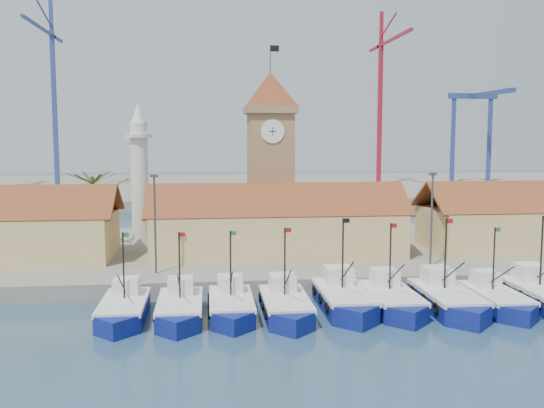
{
  "coord_description": "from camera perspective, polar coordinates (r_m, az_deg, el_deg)",
  "views": [
    {
      "loc": [
        -7.32,
        -43.2,
        13.89
      ],
      "look_at": [
        -0.66,
        18.0,
        7.06
      ],
      "focal_mm": 40.0,
      "sensor_mm": 36.0,
      "label": 1
    }
  ],
  "objects": [
    {
      "name": "minaret",
      "position": [
        71.74,
        -12.36,
        2.86
      ],
      "size": [
        3.0,
        3.0,
        16.3
      ],
      "color": "silver",
      "rests_on": "quay"
    },
    {
      "name": "boat_5",
      "position": [
        50.03,
        11.29,
        -9.0
      ],
      "size": [
        3.56,
        9.76,
        7.39
      ],
      "color": "navy",
      "rests_on": "ground"
    },
    {
      "name": "lamp_posts",
      "position": [
        56.24,
        1.84,
        -1.24
      ],
      "size": [
        80.7,
        0.25,
        9.03
      ],
      "color": "#3F3F44",
      "rests_on": "quay"
    },
    {
      "name": "terminal",
      "position": [
        153.92,
        -3.46,
        1.52
      ],
      "size": [
        240.0,
        80.0,
        2.0
      ],
      "primitive_type": "cube",
      "color": "gray",
      "rests_on": "ground"
    },
    {
      "name": "boat_6",
      "position": [
        50.94,
        16.29,
        -8.81
      ],
      "size": [
        3.76,
        10.31,
        7.8
      ],
      "color": "navy",
      "rests_on": "ground"
    },
    {
      "name": "crane_red_right",
      "position": [
        153.44,
        10.3,
        10.57
      ],
      "size": [
        1.0,
        32.62,
        42.32
      ],
      "color": "maroon",
      "rests_on": "terminal"
    },
    {
      "name": "clock_tower",
      "position": [
        69.61,
        -0.17,
        4.74
      ],
      "size": [
        5.8,
        5.8,
        22.7
      ],
      "color": "#A27853",
      "rests_on": "quay"
    },
    {
      "name": "ground",
      "position": [
        45.97,
        3.31,
        -11.27
      ],
      "size": [
        400.0,
        400.0,
        0.0
      ],
      "primitive_type": "plane",
      "color": "navy",
      "rests_on": "ground"
    },
    {
      "name": "boat_3",
      "position": [
        47.44,
        1.35,
        -9.75
      ],
      "size": [
        3.51,
        9.61,
        7.27
      ],
      "color": "navy",
      "rests_on": "ground"
    },
    {
      "name": "boat_7",
      "position": [
        52.59,
        20.43,
        -8.57
      ],
      "size": [
        3.37,
        9.24,
        6.99
      ],
      "color": "navy",
      "rests_on": "ground"
    },
    {
      "name": "palm_tree",
      "position": [
        70.77,
        -16.49,
        -0.13
      ],
      "size": [
        5.6,
        5.03,
        8.39
      ],
      "color": "brown",
      "rests_on": "quay"
    },
    {
      "name": "boat_0",
      "position": [
        48.04,
        -13.83,
        -9.76
      ],
      "size": [
        3.39,
        9.27,
        7.02
      ],
      "color": "navy",
      "rests_on": "ground"
    },
    {
      "name": "boat_4",
      "position": [
        49.44,
        6.87,
        -9.06
      ],
      "size": [
        3.77,
        10.34,
        7.82
      ],
      "color": "navy",
      "rests_on": "ground"
    },
    {
      "name": "gantry",
      "position": [
        165.22,
        18.8,
        8.13
      ],
      "size": [
        13.0,
        22.0,
        23.2
      ],
      "color": "navy",
      "rests_on": "terminal"
    },
    {
      "name": "quay",
      "position": [
        68.87,
        0.01,
        -4.67
      ],
      "size": [
        140.0,
        32.0,
        1.5
      ],
      "primitive_type": "cube",
      "color": "gray",
      "rests_on": "ground"
    },
    {
      "name": "crane_blue_near",
      "position": [
        154.49,
        -20.0,
        10.6
      ],
      "size": [
        1.0,
        33.54,
        43.82
      ],
      "color": "navy",
      "rests_on": "terminal"
    },
    {
      "name": "boat_2",
      "position": [
        47.65,
        -3.85,
        -9.72
      ],
      "size": [
        3.38,
        9.26,
        7.0
      ],
      "color": "navy",
      "rests_on": "ground"
    },
    {
      "name": "boat_1",
      "position": [
        47.34,
        -8.68,
        -9.88
      ],
      "size": [
        3.39,
        9.29,
        7.03
      ],
      "color": "navy",
      "rests_on": "ground"
    },
    {
      "name": "hall_center",
      "position": [
        64.39,
        0.4,
        -2.51
      ],
      "size": [
        27.04,
        10.13,
        7.61
      ],
      "color": "#E0C37A",
      "rests_on": "quay"
    }
  ]
}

